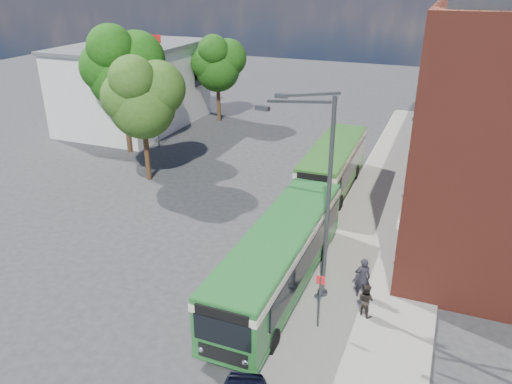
% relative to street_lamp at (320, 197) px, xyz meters
% --- Properties ---
extents(ground, '(120.00, 120.00, 0.00)m').
position_rel_street_lamp_xyz_m(ground, '(-4.84, 2.00, -4.79)').
color(ground, '#2A2A2D').
rests_on(ground, ground).
extents(pavement, '(6.00, 48.00, 0.15)m').
position_rel_street_lamp_xyz_m(pavement, '(2.16, 10.00, -4.72)').
color(pavement, gray).
rests_on(pavement, ground).
extents(kerb_line, '(0.12, 48.00, 0.01)m').
position_rel_street_lamp_xyz_m(kerb_line, '(-0.89, 10.00, -4.79)').
color(kerb_line, beige).
rests_on(kerb_line, ground).
extents(white_building, '(9.40, 13.40, 7.30)m').
position_rel_street_lamp_xyz_m(white_building, '(-22.84, 20.00, -1.13)').
color(white_building, silver).
rests_on(white_building, ground).
extents(flagpole, '(0.95, 0.10, 9.00)m').
position_rel_street_lamp_xyz_m(flagpole, '(-17.29, 15.00, 0.15)').
color(flagpole, '#3B3E41').
rests_on(flagpole, ground).
extents(street_lamp, '(2.96, 2.38, 9.00)m').
position_rel_street_lamp_xyz_m(street_lamp, '(0.00, 0.00, 0.00)').
color(street_lamp, '#3B3E41').
rests_on(street_lamp, ground).
extents(bus_stop_sign, '(0.35, 0.08, 2.52)m').
position_rel_street_lamp_xyz_m(bus_stop_sign, '(0.76, -2.20, -3.28)').
color(bus_stop_sign, '#3B3E41').
rests_on(bus_stop_sign, ground).
extents(bus_front, '(2.70, 11.94, 3.02)m').
position_rel_street_lamp_xyz_m(bus_front, '(-1.64, -0.05, -2.96)').
color(bus_front, '#226328').
rests_on(bus_front, ground).
extents(bus_rear, '(2.79, 10.22, 3.02)m').
position_rel_street_lamp_xyz_m(bus_rear, '(-2.18, 12.00, -2.96)').
color(bus_rear, '#2F6523').
rests_on(bus_rear, ground).
extents(pedestrian_a, '(0.80, 0.66, 1.88)m').
position_rel_street_lamp_xyz_m(pedestrian_a, '(1.97, 0.50, -3.70)').
color(pedestrian_a, black).
rests_on(pedestrian_a, pavement).
extents(pedestrian_b, '(0.89, 0.83, 1.46)m').
position_rel_street_lamp_xyz_m(pedestrian_b, '(2.37, -0.75, -3.91)').
color(pedestrian_b, black).
rests_on(pedestrian_b, pavement).
extents(tree_left, '(5.07, 4.82, 8.56)m').
position_rel_street_lamp_xyz_m(tree_left, '(-14.29, 8.84, 1.02)').
color(tree_left, '#3C2615').
rests_on(tree_left, ground).
extents(tree_mid, '(5.85, 5.56, 9.88)m').
position_rel_street_lamp_xyz_m(tree_mid, '(-18.90, 13.17, 1.92)').
color(tree_mid, '#3C2615').
rests_on(tree_mid, ground).
extents(tree_right, '(4.80, 4.57, 8.11)m').
position_rel_street_lamp_xyz_m(tree_right, '(-16.15, 23.92, 0.71)').
color(tree_right, '#3C2615').
rests_on(tree_right, ground).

